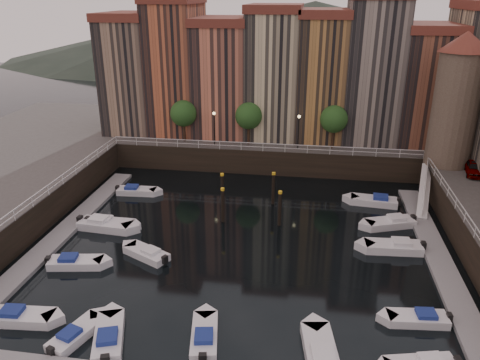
% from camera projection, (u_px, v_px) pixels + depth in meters
% --- Properties ---
extents(ground, '(200.00, 200.00, 0.00)m').
position_uv_depth(ground, '(243.00, 240.00, 41.11)').
color(ground, black).
rests_on(ground, ground).
extents(quay_far, '(80.00, 20.00, 3.00)m').
position_uv_depth(quay_far, '(270.00, 139.00, 64.40)').
color(quay_far, black).
rests_on(quay_far, ground).
extents(dock_left, '(2.00, 28.00, 0.35)m').
position_uv_depth(dock_left, '(65.00, 231.00, 42.40)').
color(dock_left, gray).
rests_on(dock_left, ground).
extents(dock_right, '(2.00, 28.00, 0.35)m').
position_uv_depth(dock_right, '(439.00, 259.00, 37.85)').
color(dock_right, gray).
rests_on(dock_right, ground).
extents(mountains, '(145.00, 100.00, 18.00)m').
position_uv_depth(mountains, '(303.00, 37.00, 138.80)').
color(mountains, '#2D382D').
rests_on(mountains, ground).
extents(far_terrace, '(48.70, 10.30, 17.50)m').
position_uv_depth(far_terrace, '(297.00, 73.00, 58.11)').
color(far_terrace, '#8F735B').
rests_on(far_terrace, quay_far).
extents(corner_tower, '(5.20, 5.20, 13.80)m').
position_uv_depth(corner_tower, '(457.00, 98.00, 47.80)').
color(corner_tower, '#6B5B4C').
rests_on(corner_tower, quay_right).
extents(promenade_trees, '(21.20, 3.20, 5.20)m').
position_uv_depth(promenade_trees, '(254.00, 116.00, 55.53)').
color(promenade_trees, black).
rests_on(promenade_trees, quay_far).
extents(street_lamps, '(10.36, 0.36, 4.18)m').
position_uv_depth(street_lamps, '(256.00, 124.00, 54.83)').
color(street_lamps, black).
rests_on(street_lamps, quay_far).
extents(railings, '(36.08, 34.04, 0.52)m').
position_uv_depth(railings, '(250.00, 180.00, 44.18)').
color(railings, white).
rests_on(railings, ground).
extents(gangway, '(2.78, 8.32, 3.73)m').
position_uv_depth(gangway, '(425.00, 188.00, 47.17)').
color(gangway, white).
rests_on(gangway, ground).
extents(mooring_pilings, '(6.43, 5.10, 3.78)m').
position_uv_depth(mooring_pilings, '(249.00, 198.00, 45.47)').
color(mooring_pilings, black).
rests_on(mooring_pilings, ground).
extents(boat_left_0, '(4.65, 2.02, 1.05)m').
position_uv_depth(boat_left_0, '(20.00, 317.00, 30.84)').
color(boat_left_0, silver).
rests_on(boat_left_0, ground).
extents(boat_left_1, '(4.57, 2.29, 1.03)m').
position_uv_depth(boat_left_1, '(75.00, 262.00, 37.10)').
color(boat_left_1, silver).
rests_on(boat_left_1, ground).
extents(boat_left_2, '(4.59, 1.71, 1.05)m').
position_uv_depth(boat_left_2, '(109.00, 224.00, 43.29)').
color(boat_left_2, silver).
rests_on(boat_left_2, ground).
extents(boat_left_3, '(5.34, 2.30, 1.21)m').
position_uv_depth(boat_left_3, '(104.00, 225.00, 42.96)').
color(boat_left_3, silver).
rests_on(boat_left_3, ground).
extents(boat_left_4, '(4.45, 1.83, 1.01)m').
position_uv_depth(boat_left_4, '(136.00, 191.00, 50.47)').
color(boat_left_4, silver).
rests_on(boat_left_4, ground).
extents(boat_right_1, '(4.21, 1.87, 0.95)m').
position_uv_depth(boat_right_1, '(419.00, 319.00, 30.74)').
color(boat_right_1, silver).
rests_on(boat_right_1, ground).
extents(boat_right_2, '(5.03, 2.10, 1.14)m').
position_uv_depth(boat_right_2, '(395.00, 247.00, 39.28)').
color(boat_right_2, silver).
rests_on(boat_right_2, ground).
extents(boat_right_3, '(4.90, 3.20, 1.10)m').
position_uv_depth(boat_right_3, '(391.00, 223.00, 43.41)').
color(boat_right_3, silver).
rests_on(boat_right_3, ground).
extents(boat_right_4, '(5.01, 2.24, 1.13)m').
position_uv_depth(boat_right_4, '(375.00, 201.00, 47.94)').
color(boat_right_4, silver).
rests_on(boat_right_4, ground).
extents(boat_near_0, '(2.67, 4.19, 0.94)m').
position_uv_depth(boat_near_0, '(75.00, 334.00, 29.31)').
color(boat_near_0, silver).
rests_on(boat_near_0, ground).
extents(boat_near_1, '(3.06, 4.82, 1.08)m').
position_uv_depth(boat_near_1, '(109.00, 337.00, 29.01)').
color(boat_near_1, silver).
rests_on(boat_near_1, ground).
extents(boat_near_2, '(2.32, 4.52, 1.01)m').
position_uv_depth(boat_near_2, '(204.00, 337.00, 29.09)').
color(boat_near_2, silver).
rests_on(boat_near_2, ground).
extents(boat_near_3, '(2.55, 5.20, 1.17)m').
position_uv_depth(boat_near_3, '(321.00, 354.00, 27.61)').
color(boat_near_3, silver).
rests_on(boat_near_3, ground).
extents(car_a, '(2.37, 4.29, 1.38)m').
position_uv_depth(car_a, '(474.00, 169.00, 47.21)').
color(car_a, gray).
rests_on(car_a, quay_right).
extents(boat_extra_288, '(4.31, 3.25, 0.99)m').
position_uv_depth(boat_extra_288, '(147.00, 254.00, 38.35)').
color(boat_extra_288, silver).
rests_on(boat_extra_288, ground).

